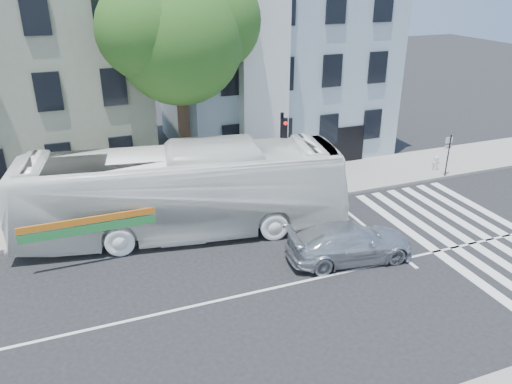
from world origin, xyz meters
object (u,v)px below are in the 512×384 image
sedan (350,242)px  fire_hydrant (436,163)px  bus (183,191)px  traffic_signal (282,148)px

sedan → fire_hydrant: 11.01m
bus → fire_hydrant: 14.68m
traffic_signal → fire_hydrant: 10.06m
bus → traffic_signal: (4.79, 0.74, 1.05)m
bus → sedan: (5.41, -4.40, -1.17)m
bus → fire_hydrant: (14.51, 1.80, -1.31)m
bus → fire_hydrant: size_ratio=16.32×
bus → fire_hydrant: bus is taller
sedan → traffic_signal: traffic_signal is taller
sedan → traffic_signal: (-0.62, 5.14, 2.22)m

